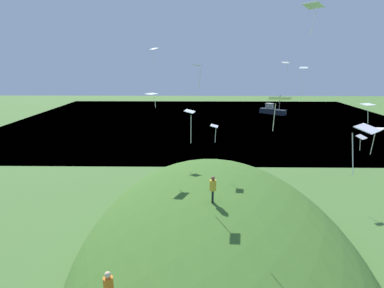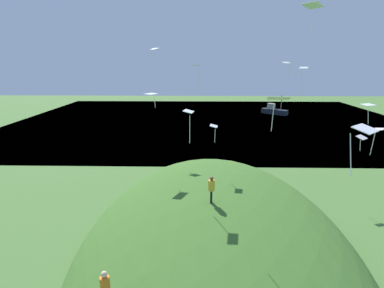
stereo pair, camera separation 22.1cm
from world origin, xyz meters
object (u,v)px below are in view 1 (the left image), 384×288
kite_3 (154,49)px  kite_4 (286,64)px  kite_6 (279,100)px  kite_14 (313,7)px  kite_9 (378,131)px  kite_1 (190,114)px  person_walking_path (213,186)px  kite_12 (368,105)px  person_near_shore (109,286)px  kite_8 (214,127)px  kite_13 (366,131)px  boat_on_lake (272,111)px  kite_7 (152,94)px  kite_11 (197,67)px  kite_0 (303,71)px  kite_5 (361,138)px

kite_3 → kite_4: 13.42m
kite_6 → kite_14: bearing=148.0°
kite_9 → kite_6: bearing=-65.6°
kite_3 → kite_4: (-1.64, 13.25, -1.33)m
kite_1 → kite_3: 13.60m
person_walking_path → kite_12: bearing=123.0°
kite_6 → kite_9: size_ratio=1.06×
kite_1 → kite_3: (-12.40, -3.74, 4.13)m
person_near_shore → kite_8: 13.61m
kite_6 → kite_13: (3.68, 2.68, -0.83)m
boat_on_lake → kite_1: 56.29m
kite_3 → kite_14: bearing=49.2°
kite_3 → kite_12: bearing=63.6°
person_near_shore → kite_7: 14.90m
boat_on_lake → kite_3: 47.45m
kite_1 → kite_7: kite_7 is taller
kite_9 → kite_14: kite_14 is taller
kite_6 → kite_8: (-5.98, -3.02, -2.77)m
person_near_shore → kite_1: kite_1 is taller
kite_11 → kite_12: size_ratio=0.92×
kite_0 → kite_4: (-7.98, 0.86, 0.50)m
kite_11 → kite_13: kite_11 is taller
kite_7 → kite_12: (1.10, 16.00, -0.65)m
person_near_shore → kite_14: (-10.98, 10.67, 11.66)m
kite_6 → kite_14: (-4.73, 2.95, 5.24)m
kite_11 → kite_14: kite_14 is taller
kite_0 → kite_3: bearing=-117.1°
kite_3 → kite_9: bearing=54.8°
person_walking_path → kite_0: 12.27m
kite_8 → kite_12: kite_12 is taller
kite_5 → boat_on_lake: bearing=173.7°
person_walking_path → kite_3: size_ratio=1.19×
kite_3 → kite_6: (14.61, 8.49, -2.98)m
kite_3 → kite_6: size_ratio=0.72×
kite_7 → kite_11: (5.72, 3.50, 2.15)m
person_near_shore → kite_1: size_ratio=0.84×
kite_4 → kite_6: bearing=-16.3°
kite_3 → kite_12: 19.08m
kite_0 → kite_7: (0.83, -11.72, -1.70)m
kite_0 → kite_13: bearing=-5.8°
kite_0 → kite_12: 5.25m
boat_on_lake → person_near_shore: bearing=110.7°
kite_0 → kite_6: kite_0 is taller
kite_7 → kite_11: kite_11 is taller
kite_11 → kite_14: 8.66m
kite_0 → kite_5: 6.58m
kite_11 → kite_1: bearing=-138.5°
kite_5 → kite_11: 13.99m
person_near_shore → kite_12: 20.94m
kite_4 → kite_6: kite_4 is taller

